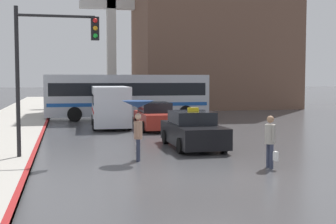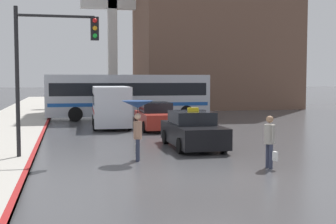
{
  "view_description": "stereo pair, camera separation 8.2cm",
  "coord_description": "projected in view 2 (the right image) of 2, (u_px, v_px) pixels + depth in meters",
  "views": [
    {
      "loc": [
        -3.91,
        -12.51,
        2.79
      ],
      "look_at": [
        0.35,
        6.68,
        1.4
      ],
      "focal_mm": 50.0,
      "sensor_mm": 36.0,
      "label": 1
    },
    {
      "loc": [
        -3.83,
        -12.53,
        2.79
      ],
      "look_at": [
        0.35,
        6.68,
        1.4
      ],
      "focal_mm": 50.0,
      "sensor_mm": 36.0,
      "label": 2
    }
  ],
  "objects": [
    {
      "name": "ground_plane",
      "position": [
        206.0,
        178.0,
        13.22
      ],
      "size": [
        300.0,
        300.0,
        0.0
      ],
      "primitive_type": "plane",
      "color": "#424244"
    },
    {
      "name": "taxi",
      "position": [
        193.0,
        131.0,
        19.0
      ],
      "size": [
        1.91,
        4.35,
        1.63
      ],
      "rotation": [
        0.0,
        0.0,
        3.14
      ],
      "color": "black",
      "rests_on": "ground_plane"
    },
    {
      "name": "sedan_red",
      "position": [
        156.0,
        117.0,
        25.83
      ],
      "size": [
        1.91,
        4.34,
        1.5
      ],
      "rotation": [
        0.0,
        0.0,
        3.14
      ],
      "color": "#A52D23",
      "rests_on": "ground_plane"
    },
    {
      "name": "ambulance_van",
      "position": [
        111.0,
        105.0,
        27.06
      ],
      "size": [
        2.24,
        5.29,
        2.36
      ],
      "rotation": [
        0.0,
        0.0,
        3.1
      ],
      "color": "silver",
      "rests_on": "ground_plane"
    },
    {
      "name": "city_bus",
      "position": [
        128.0,
        94.0,
        32.63
      ],
      "size": [
        11.2,
        2.73,
        3.08
      ],
      "rotation": [
        0.0,
        0.0,
        -1.58
      ],
      "color": "#B2B7C1",
      "rests_on": "ground_plane"
    },
    {
      "name": "pedestrian_with_umbrella",
      "position": [
        138.0,
        112.0,
        15.8
      ],
      "size": [
        1.08,
        1.08,
        2.06
      ],
      "rotation": [
        0.0,
        0.0,
        1.34
      ],
      "color": "#2D3347",
      "rests_on": "ground_plane"
    },
    {
      "name": "pedestrian_man",
      "position": [
        270.0,
        138.0,
        14.57
      ],
      "size": [
        0.35,
        0.62,
        1.65
      ],
      "rotation": [
        0.0,
        0.0,
        -1.52
      ],
      "color": "#2D3347",
      "rests_on": "ground_plane"
    },
    {
      "name": "traffic_light",
      "position": [
        51.0,
        55.0,
        16.05
      ],
      "size": [
        2.84,
        0.38,
        5.25
      ],
      "color": "black",
      "rests_on": "ground_plane"
    },
    {
      "name": "monument_cross",
      "position": [
        112.0,
        26.0,
        46.33
      ],
      "size": [
        6.2,
        0.9,
        14.09
      ],
      "color": "white",
      "rests_on": "ground_plane"
    }
  ]
}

